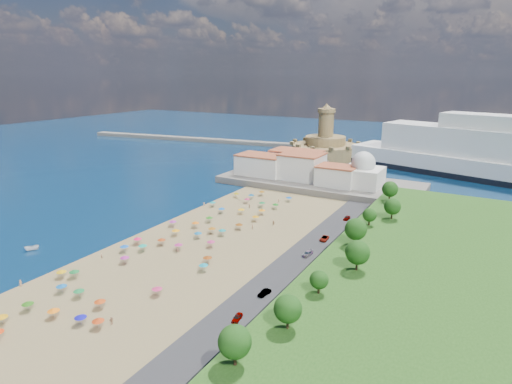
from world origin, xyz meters
The scene contains 12 objects.
ground centered at (0.00, 0.00, 0.00)m, with size 700.00×700.00×0.00m, color #071938.
terrace centered at (10.00, 73.00, 1.50)m, with size 90.00×36.00×3.00m, color #59544C.
jetty centered at (-12.00, 108.00, 1.20)m, with size 18.00×70.00×2.40m, color #59544C.
breakwater centered at (-110.00, 153.00, 1.30)m, with size 200.00×7.00×2.60m, color #59544C.
waterfront_buildings centered at (-3.05, 73.64, 7.88)m, with size 57.00×29.00×11.00m.
domed_building centered at (30.00, 71.00, 8.97)m, with size 16.00×16.00×15.00m.
fortress centered at (-12.00, 138.00, 6.68)m, with size 40.00×40.00×32.40m.
beach_parasols centered at (-0.83, -12.17, 2.15)m, with size 32.52×115.08×2.20m.
beachgoers centered at (0.78, 0.95, 1.11)m, with size 34.44×93.62×1.81m.
moored_boats centered at (-32.01, -46.89, 0.73)m, with size 10.92×25.37×1.49m.
parked_cars centered at (36.00, -1.73, 1.32)m, with size 2.37×75.44×1.28m.
hillside_trees centered at (49.56, -6.19, 10.09)m, with size 12.11×106.95×7.37m.
Camera 1 is at (77.52, -104.97, 49.76)m, focal length 30.00 mm.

